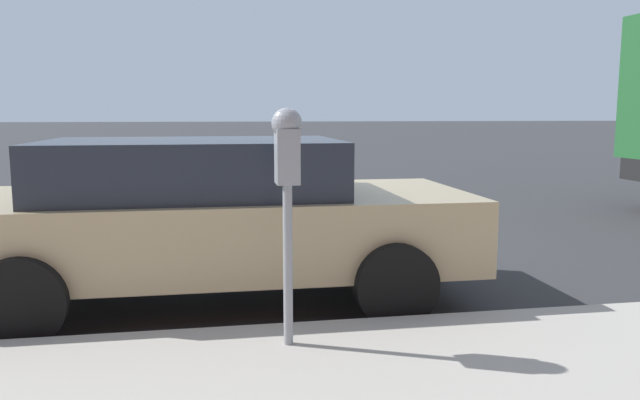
# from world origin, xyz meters

# --- Properties ---
(ground_plane) EXTENTS (220.00, 220.00, 0.00)m
(ground_plane) POSITION_xyz_m (0.00, 0.00, 0.00)
(ground_plane) COLOR #333335
(parking_meter) EXTENTS (0.21, 0.19, 1.50)m
(parking_meter) POSITION_xyz_m (-2.60, -0.42, 1.28)
(parking_meter) COLOR gray
(parking_meter) RESTS_ON sidewalk
(car_tan) EXTENTS (2.00, 4.30, 1.38)m
(car_tan) POSITION_xyz_m (-1.13, 0.06, 0.74)
(car_tan) COLOR tan
(car_tan) RESTS_ON ground_plane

